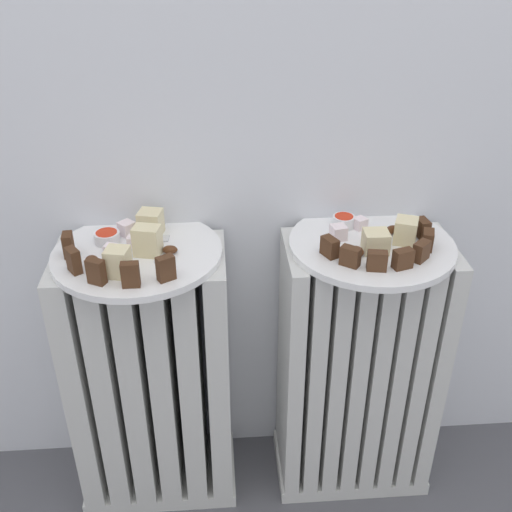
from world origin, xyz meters
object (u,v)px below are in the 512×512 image
radiator_left (152,382)px  jam_bowl_left (107,237)px  radiator_right (357,371)px  plate_right (372,245)px  plate_left (138,253)px  fork (161,246)px  jam_bowl_right (344,221)px

radiator_left → jam_bowl_left: 0.31m
radiator_right → jam_bowl_left: size_ratio=12.63×
radiator_right → plate_right: plate_right is taller
plate_right → jam_bowl_left: (-0.46, 0.03, 0.02)m
radiator_left → plate_right: plate_right is taller
plate_left → fork: (0.04, 0.01, 0.01)m
plate_right → fork: bearing=178.6°
plate_left → jam_bowl_right: bearing=9.5°
radiator_left → fork: bearing=13.0°
radiator_left → jam_bowl_left: size_ratio=12.63×
plate_left → jam_bowl_left: (-0.05, 0.03, 0.02)m
radiator_right → jam_bowl_right: (-0.04, 0.06, 0.31)m
plate_right → jam_bowl_left: 0.46m
plate_right → fork: (-0.37, 0.01, 0.01)m
jam_bowl_left → fork: jam_bowl_left is taller
plate_left → fork: size_ratio=3.04×
jam_bowl_right → radiator_left: bearing=-170.5°
plate_left → jam_bowl_left: 0.07m
radiator_left → plate_right: size_ratio=1.93×
plate_right → jam_bowl_left: jam_bowl_left is taller
radiator_right → plate_left: plate_left is taller
jam_bowl_right → jam_bowl_left: bearing=-176.1°
fork → jam_bowl_left: bearing=166.2°
radiator_left → radiator_right: 0.41m
jam_bowl_right → fork: (-0.33, -0.05, -0.01)m
radiator_right → plate_left: size_ratio=1.93×
fork → jam_bowl_right: bearing=9.0°
jam_bowl_left → jam_bowl_right: jam_bowl_right is taller
plate_left → plate_right: (0.41, 0.00, 0.00)m
plate_right → fork: size_ratio=3.04×
plate_right → fork: 0.37m
radiator_right → fork: size_ratio=5.85×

